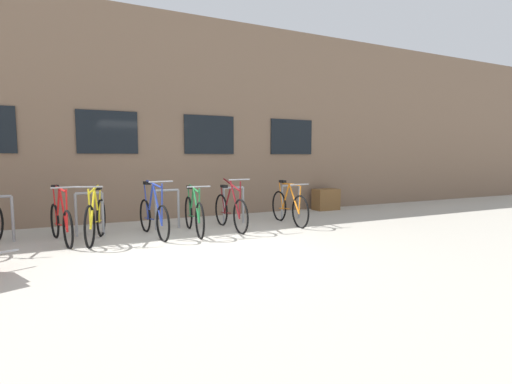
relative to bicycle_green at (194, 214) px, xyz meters
name	(u,v)px	position (x,y,z in m)	size (l,w,h in m)	color
ground_plane	(202,248)	(-0.22, -1.26, -0.38)	(42.00, 42.00, 0.00)	#B2ADA0
storefront_building	(138,128)	(-0.22, 5.75, 2.09)	(28.00, 7.66, 4.95)	#7A604C
bike_rack	(167,205)	(-0.39, 0.64, 0.12)	(6.53, 0.05, 0.85)	gray
bicycle_green	(194,214)	(0.00, 0.00, 0.00)	(0.44, 1.80, 1.00)	black
bicycle_maroon	(230,211)	(0.81, 0.07, 0.01)	(0.44, 1.77, 1.10)	black
bicycle_red	(61,221)	(-2.37, 0.18, 0.00)	(0.55, 1.71, 1.05)	black
bicycle_yellow	(96,219)	(-1.80, 0.04, 0.01)	(0.54, 1.66, 1.05)	black
bicycle_blue	(153,216)	(-0.78, 0.05, 0.01)	(0.44, 1.76, 1.11)	black
bicycle_orange	(289,207)	(2.24, 0.07, 0.01)	(0.44, 1.77, 0.99)	black
planter_box	(326,199)	(4.34, 1.59, -0.08)	(0.70, 0.44, 0.60)	brown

